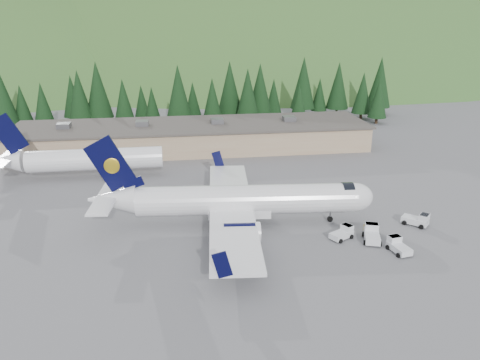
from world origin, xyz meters
The scene contains 11 objects.
ground centered at (0.00, 0.00, 0.00)m, with size 600.00×600.00×0.00m, color slate.
airliner centered at (-1.07, 0.10, 3.26)m, with size 36.88×34.64×12.23m.
second_airliner centered at (-24.92, 22.00, 3.32)m, with size 27.50×11.00×10.05m.
baggage_tug_a centered at (11.03, -5.86, 0.70)m, with size 3.30×2.79×1.57m.
baggage_tug_b centered at (21.92, -3.72, 0.78)m, with size 3.47×3.43×1.73m.
baggage_tug_c centered at (16.10, -10.08, 0.73)m, with size 2.27×3.27×1.63m.
terminal_building centered at (-5.01, 38.00, 2.62)m, with size 71.00×17.00×6.10m.
baggage_tug_d centered at (14.29, -6.91, 0.82)m, with size 2.89×3.80×1.83m.
ramp_worker centered at (14.26, -4.86, 0.79)m, with size 0.58×0.38×1.58m, color yellow.
tree_line centered at (-4.19, 61.17, 7.81)m, with size 111.54×17.87×14.36m.
hills centered at (53.34, 207.38, -82.80)m, with size 614.00×330.00×300.00m.
Camera 1 is at (-9.00, -55.31, 25.84)m, focal length 35.00 mm.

